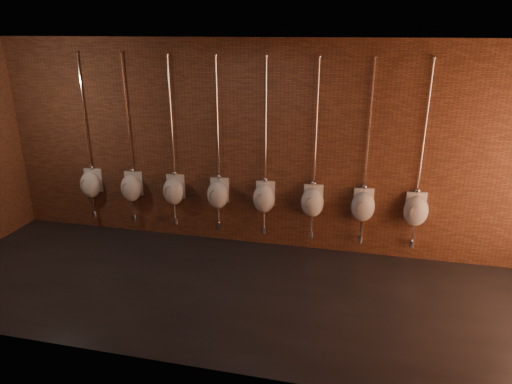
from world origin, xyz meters
TOP-DOWN VIEW (x-y plane):
  - ground at (0.00, 0.00)m, footprint 8.50×8.50m
  - room_shell at (0.00, 0.00)m, footprint 8.54×3.04m
  - urinal_0 at (-2.91, 1.38)m, footprint 0.40×0.36m
  - urinal_1 at (-2.16, 1.38)m, footprint 0.40×0.36m
  - urinal_2 at (-1.41, 1.38)m, footprint 0.40×0.36m
  - urinal_3 at (-0.66, 1.38)m, footprint 0.40×0.36m
  - urinal_4 at (0.09, 1.38)m, footprint 0.40×0.36m
  - urinal_5 at (0.84, 1.38)m, footprint 0.40×0.36m
  - urinal_6 at (1.59, 1.38)m, footprint 0.40×0.36m
  - urinal_7 at (2.34, 1.38)m, footprint 0.40×0.36m

SIDE VIEW (x-z plane):
  - ground at x=0.00m, z-range 0.00..0.00m
  - urinal_0 at x=-2.91m, z-range -0.51..2.20m
  - urinal_1 at x=-2.16m, z-range -0.51..2.20m
  - urinal_2 at x=-1.41m, z-range -0.51..2.20m
  - urinal_3 at x=-0.66m, z-range -0.51..2.20m
  - urinal_4 at x=0.09m, z-range -0.51..2.20m
  - urinal_5 at x=0.84m, z-range -0.51..2.20m
  - urinal_6 at x=1.59m, z-range -0.51..2.20m
  - urinal_7 at x=2.34m, z-range -0.51..2.20m
  - room_shell at x=0.00m, z-range 0.40..3.62m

